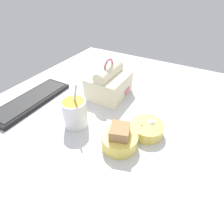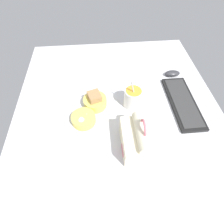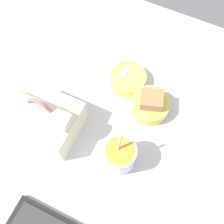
{
  "view_description": "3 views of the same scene",
  "coord_description": "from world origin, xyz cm",
  "views": [
    {
      "loc": [
        -46.12,
        -29.46,
        49.07
      ],
      "look_at": [
        -0.21,
        -3.78,
        7.0
      ],
      "focal_mm": 28.0,
      "sensor_mm": 36.0,
      "label": 1
    },
    {
      "loc": [
        52.12,
        -8.51,
        75.26
      ],
      "look_at": [
        -0.21,
        -3.78,
        7.0
      ],
      "focal_mm": 28.0,
      "sensor_mm": 36.0,
      "label": 2
    },
    {
      "loc": [
        -15.21,
        27.85,
        85.61
      ],
      "look_at": [
        -0.21,
        -3.78,
        7.0
      ],
      "focal_mm": 45.0,
      "sensor_mm": 36.0,
      "label": 3
    }
  ],
  "objects": [
    {
      "name": "desk_surface",
      "position": [
        0.0,
        0.0,
        1.0
      ],
      "size": [
        140.0,
        110.0,
        2.0
      ],
      "color": "silver",
      "rests_on": "ground"
    },
    {
      "name": "keyboard",
      "position": [
        -6.4,
        35.54,
        3.02
      ],
      "size": [
        37.39,
        13.26,
        2.1
      ],
      "color": "black",
      "rests_on": "desk_surface"
    },
    {
      "name": "lunch_bag",
      "position": [
        16.39,
        7.15,
        8.39
      ],
      "size": [
        19.07,
        16.33,
        18.4
      ],
      "color": "#EFE5C1",
      "rests_on": "desk_surface"
    },
    {
      "name": "soup_cup",
      "position": [
        -8.11,
        7.83,
        7.67
      ],
      "size": [
        9.25,
        9.25,
        18.15
      ],
      "color": "white",
      "rests_on": "desk_surface"
    },
    {
      "name": "bento_bowl_sandwich",
      "position": [
        -9.74,
        -12.0,
        5.23
      ],
      "size": [
        12.38,
        12.38,
        8.66
      ],
      "color": "#EFD65B",
      "rests_on": "desk_surface"
    },
    {
      "name": "bento_bowl_snacks",
      "position": [
        0.63,
        -18.06,
        4.28
      ],
      "size": [
        12.04,
        12.04,
        5.33
      ],
      "color": "#EFD65B",
      "rests_on": "desk_surface"
    },
    {
      "name": "computer_mouse",
      "position": [
        -29.71,
        36.76,
        3.64
      ],
      "size": [
        4.96,
        9.49,
        3.28
      ],
      "color": "#333338",
      "rests_on": "desk_surface"
    }
  ]
}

